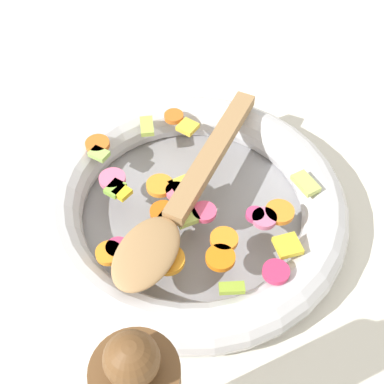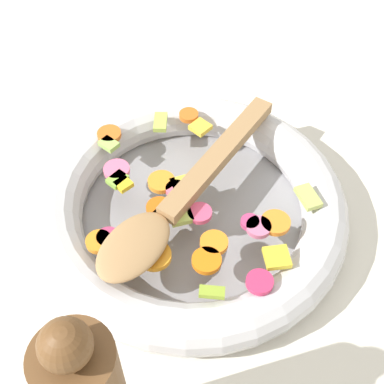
{
  "view_description": "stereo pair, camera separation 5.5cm",
  "coord_description": "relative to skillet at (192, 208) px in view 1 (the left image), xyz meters",
  "views": [
    {
      "loc": [
        0.32,
        0.16,
        0.49
      ],
      "look_at": [
        0.0,
        0.0,
        0.05
      ],
      "focal_mm": 50.0,
      "sensor_mm": 36.0,
      "label": 1
    },
    {
      "loc": [
        0.29,
        0.21,
        0.49
      ],
      "look_at": [
        0.0,
        0.0,
        0.05
      ],
      "focal_mm": 50.0,
      "sensor_mm": 36.0,
      "label": 2
    }
  ],
  "objects": [
    {
      "name": "ground_plane",
      "position": [
        0.0,
        0.0,
        -0.02
      ],
      "size": [
        4.0,
        4.0,
        0.0
      ],
      "primitive_type": "plane",
      "color": "silver"
    },
    {
      "name": "wooden_spoon",
      "position": [
        0.03,
        0.0,
        0.04
      ],
      "size": [
        0.29,
        0.06,
        0.01
      ],
      "color": "#A87F51",
      "rests_on": "chopped_vegetables"
    },
    {
      "name": "skillet",
      "position": [
        0.0,
        0.0,
        0.0
      ],
      "size": [
        0.34,
        0.34,
        0.05
      ],
      "color": "gray",
      "rests_on": "ground_plane"
    },
    {
      "name": "chopped_vegetables",
      "position": [
        0.02,
        0.0,
        0.03
      ],
      "size": [
        0.23,
        0.28,
        0.01
      ],
      "color": "orange",
      "rests_on": "skillet"
    }
  ]
}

